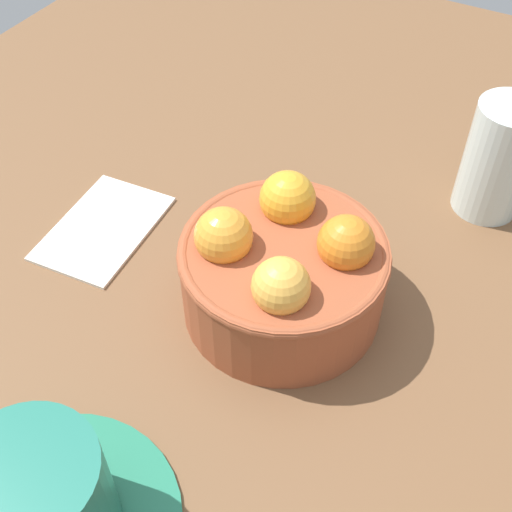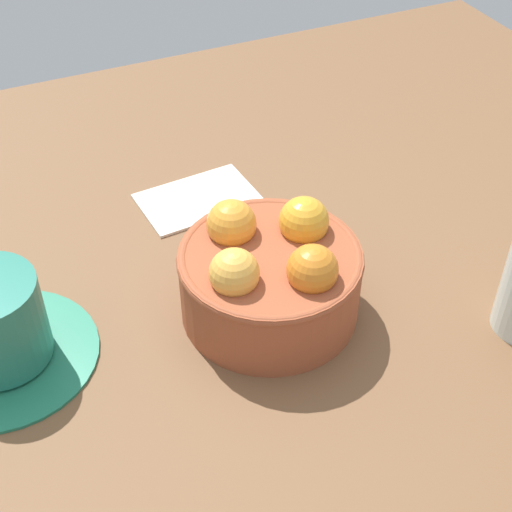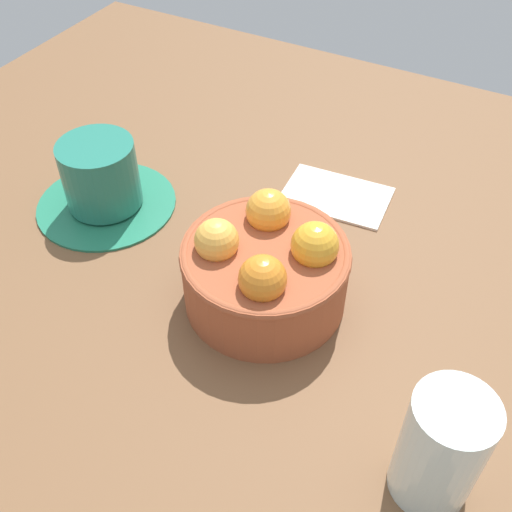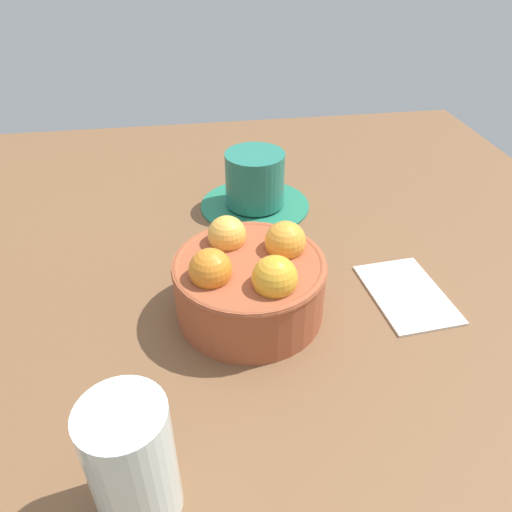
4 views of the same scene
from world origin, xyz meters
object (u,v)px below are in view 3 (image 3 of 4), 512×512
(terracotta_bowl, at_px, (266,268))
(folded_napkin, at_px, (338,195))
(coffee_cup, at_px, (102,181))
(water_glass, at_px, (441,449))

(terracotta_bowl, height_order, folded_napkin, terracotta_bowl)
(coffee_cup, bearing_deg, terracotta_bowl, -9.99)
(terracotta_bowl, relative_size, water_glass, 1.48)
(water_glass, bearing_deg, folded_napkin, 124.11)
(folded_napkin, bearing_deg, terracotta_bowl, -90.47)
(terracotta_bowl, height_order, water_glass, water_glass)
(terracotta_bowl, bearing_deg, coffee_cup, 170.01)
(coffee_cup, relative_size, water_glass, 1.48)
(coffee_cup, distance_m, water_glass, 0.45)
(terracotta_bowl, xyz_separation_m, folded_napkin, (0.00, 0.18, -0.04))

